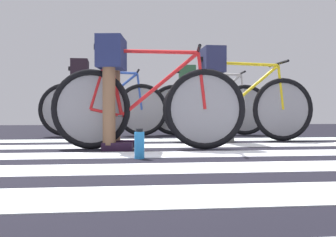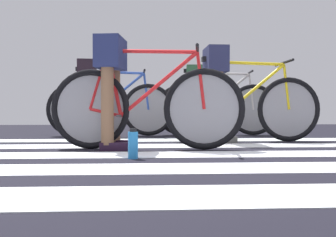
% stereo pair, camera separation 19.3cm
% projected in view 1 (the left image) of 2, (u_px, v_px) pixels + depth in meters
% --- Properties ---
extents(ground, '(18.00, 14.00, 0.02)m').
position_uv_depth(ground, '(149.00, 159.00, 2.90)').
color(ground, black).
extents(crosswalk_markings, '(5.41, 4.25, 0.00)m').
position_uv_depth(crosswalk_markings, '(160.00, 161.00, 2.71)').
color(crosswalk_markings, white).
rests_on(crosswalk_markings, ground).
extents(bicycle_1_of_4, '(1.73, 0.52, 0.93)m').
position_uv_depth(bicycle_1_of_4, '(147.00, 106.00, 3.52)').
color(bicycle_1_of_4, black).
rests_on(bicycle_1_of_4, ground).
extents(cyclist_1_of_4, '(0.36, 0.44, 0.99)m').
position_uv_depth(cyclist_1_of_4, '(112.00, 77.00, 3.53)').
color(cyclist_1_of_4, brown).
rests_on(cyclist_1_of_4, ground).
extents(bicycle_2_of_4, '(1.74, 0.52, 0.93)m').
position_uv_depth(bicycle_2_of_4, '(239.00, 107.00, 4.43)').
color(bicycle_2_of_4, black).
rests_on(bicycle_2_of_4, ground).
extents(cyclist_2_of_4, '(0.32, 0.41, 1.04)m').
position_uv_depth(cyclist_2_of_4, '(212.00, 81.00, 4.38)').
color(cyclist_2_of_4, brown).
rests_on(cyclist_2_of_4, ground).
extents(bicycle_3_of_4, '(1.74, 0.52, 0.93)m').
position_uv_depth(bicycle_3_of_4, '(104.00, 108.00, 5.38)').
color(bicycle_3_of_4, black).
rests_on(bicycle_3_of_4, ground).
extents(cyclist_3_of_4, '(0.32, 0.42, 1.03)m').
position_uv_depth(cyclist_3_of_4, '(80.00, 87.00, 5.33)').
color(cyclist_3_of_4, '#A87A5B').
rests_on(cyclist_3_of_4, ground).
extents(bicycle_4_of_4, '(1.73, 0.52, 0.93)m').
position_uv_depth(bicycle_4_of_4, '(209.00, 108.00, 5.64)').
color(bicycle_4_of_4, black).
rests_on(bicycle_4_of_4, ground).
extents(cyclist_4_of_4, '(0.34, 0.43, 0.97)m').
position_uv_depth(cyclist_4_of_4, '(187.00, 91.00, 5.63)').
color(cyclist_4_of_4, brown).
rests_on(cyclist_4_of_4, ground).
extents(water_bottle, '(0.07, 0.07, 0.22)m').
position_uv_depth(water_bottle, '(139.00, 144.00, 2.83)').
color(water_bottle, '#2A8DE0').
rests_on(water_bottle, ground).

